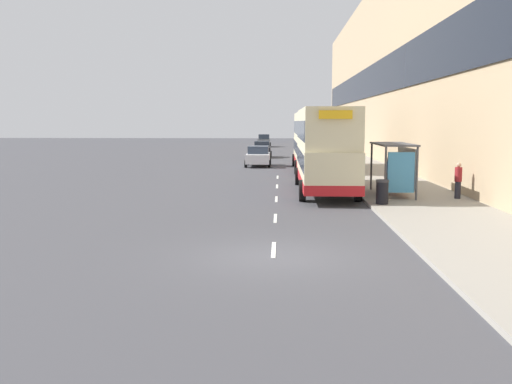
# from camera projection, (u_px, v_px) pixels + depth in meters

# --- Properties ---
(ground_plane) EXTENTS (220.00, 220.00, 0.00)m
(ground_plane) POSITION_uv_depth(u_px,v_px,m) (273.00, 257.00, 15.53)
(ground_plane) COLOR #424247
(pavement) EXTENTS (5.00, 93.00, 0.14)m
(pavement) POSITION_uv_depth(u_px,v_px,m) (348.00, 160.00, 53.42)
(pavement) COLOR gray
(pavement) RESTS_ON ground_plane
(terrace_facade) EXTENTS (3.10, 93.00, 16.82)m
(terrace_facade) POSITION_uv_depth(u_px,v_px,m) (393.00, 69.00, 52.22)
(terrace_facade) COLOR tan
(terrace_facade) RESTS_ON ground_plane
(lane_mark_0) EXTENTS (0.12, 2.00, 0.01)m
(lane_mark_0) POSITION_uv_depth(u_px,v_px,m) (274.00, 250.00, 16.37)
(lane_mark_0) COLOR silver
(lane_mark_0) RESTS_ON ground_plane
(lane_mark_1) EXTENTS (0.12, 2.00, 0.01)m
(lane_mark_1) POSITION_uv_depth(u_px,v_px,m) (275.00, 218.00, 21.68)
(lane_mark_1) COLOR silver
(lane_mark_1) RESTS_ON ground_plane
(lane_mark_2) EXTENTS (0.12, 2.00, 0.01)m
(lane_mark_2) POSITION_uv_depth(u_px,v_px,m) (276.00, 199.00, 26.99)
(lane_mark_2) COLOR silver
(lane_mark_2) RESTS_ON ground_plane
(lane_mark_3) EXTENTS (0.12, 2.00, 0.01)m
(lane_mark_3) POSITION_uv_depth(u_px,v_px,m) (277.00, 186.00, 32.30)
(lane_mark_3) COLOR silver
(lane_mark_3) RESTS_ON ground_plane
(lane_mark_4) EXTENTS (0.12, 2.00, 0.01)m
(lane_mark_4) POSITION_uv_depth(u_px,v_px,m) (278.00, 177.00, 37.61)
(lane_mark_4) COLOR silver
(lane_mark_4) RESTS_ON ground_plane
(bus_shelter) EXTENTS (1.60, 4.20, 2.48)m
(bus_shelter) POSITION_uv_depth(u_px,v_px,m) (398.00, 159.00, 27.10)
(bus_shelter) COLOR #4C4C51
(bus_shelter) RESTS_ON ground_plane
(double_decker_bus_near) EXTENTS (2.85, 10.70, 4.30)m
(double_decker_bus_near) POSITION_uv_depth(u_px,v_px,m) (325.00, 148.00, 29.24)
(double_decker_bus_near) COLOR beige
(double_decker_bus_near) RESTS_ON ground_plane
(double_decker_bus_ahead) EXTENTS (2.85, 11.19, 4.30)m
(double_decker_bus_ahead) POSITION_uv_depth(u_px,v_px,m) (313.00, 140.00, 42.77)
(double_decker_bus_ahead) COLOR beige
(double_decker_bus_ahead) RESTS_ON ground_plane
(car_0) EXTENTS (1.91, 3.86, 1.66)m
(car_0) POSITION_uv_depth(u_px,v_px,m) (262.00, 149.00, 58.44)
(car_0) COLOR black
(car_0) RESTS_ON ground_plane
(car_1) EXTENTS (1.94, 4.01, 1.81)m
(car_1) POSITION_uv_depth(u_px,v_px,m) (264.00, 141.00, 82.69)
(car_1) COLOR #4C5156
(car_1) RESTS_ON ground_plane
(car_2) EXTENTS (2.07, 4.39, 1.66)m
(car_2) POSITION_uv_depth(u_px,v_px,m) (258.00, 156.00, 46.78)
(car_2) COLOR silver
(car_2) RESTS_ON ground_plane
(pedestrian_at_shelter) EXTENTS (0.33, 0.33, 1.66)m
(pedestrian_at_shelter) POSITION_uv_depth(u_px,v_px,m) (458.00, 180.00, 26.10)
(pedestrian_at_shelter) COLOR #23232D
(pedestrian_at_shelter) RESTS_ON ground_plane
(pedestrian_1) EXTENTS (0.31, 0.31, 1.57)m
(pedestrian_1) POSITION_uv_depth(u_px,v_px,m) (387.00, 172.00, 31.06)
(pedestrian_1) COLOR #23232D
(pedestrian_1) RESTS_ON ground_plane
(litter_bin) EXTENTS (0.55, 0.55, 1.05)m
(litter_bin) POSITION_uv_depth(u_px,v_px,m) (382.00, 192.00, 24.40)
(litter_bin) COLOR black
(litter_bin) RESTS_ON ground_plane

